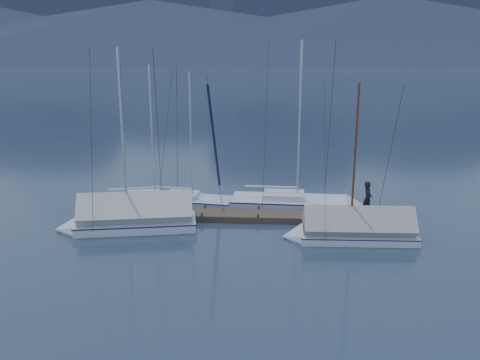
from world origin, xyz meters
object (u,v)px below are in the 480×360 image
at_px(sailboat_open_left, 163,201).
at_px(sailboat_covered_near, 348,231).
at_px(sailboat_covered_far, 125,220).
at_px(sailboat_open_mid, 200,202).
at_px(person, 368,199).
at_px(sailboat_open_right, 307,204).

distance_m(sailboat_open_left, sailboat_covered_near, 11.49).
height_order(sailboat_covered_near, sailboat_covered_far, sailboat_covered_far).
distance_m(sailboat_open_mid, sailboat_covered_far, 5.41).
relative_size(sailboat_open_left, person, 4.76).
xyz_separation_m(sailboat_open_left, sailboat_open_mid, (2.25, -0.18, -0.01)).
xyz_separation_m(sailboat_open_mid, person, (9.38, -2.28, 1.13)).
height_order(sailboat_open_right, sailboat_covered_near, sailboat_open_right).
bearing_deg(sailboat_covered_far, sailboat_open_mid, 52.59).
xyz_separation_m(sailboat_open_left, person, (11.64, -2.46, 1.12)).
bearing_deg(sailboat_open_left, sailboat_open_mid, -4.47).
bearing_deg(sailboat_open_right, sailboat_covered_near, -71.50).
distance_m(sailboat_open_left, sailboat_open_mid, 2.26).
distance_m(sailboat_open_right, sailboat_covered_near, 5.27).
relative_size(sailboat_open_right, sailboat_covered_near, 1.24).
xyz_separation_m(sailboat_open_right, sailboat_covered_near, (1.67, -4.99, 0.24)).
relative_size(sailboat_covered_near, sailboat_covered_far, 0.84).
xyz_separation_m(sailboat_open_left, sailboat_covered_far, (-1.03, -4.47, 0.33)).
distance_m(sailboat_covered_near, person, 3.20).
bearing_deg(sailboat_covered_near, sailboat_open_mid, 147.78).
height_order(sailboat_covered_far, person, sailboat_covered_far).
height_order(sailboat_open_mid, sailboat_covered_near, sailboat_open_mid).
relative_size(sailboat_open_left, sailboat_open_mid, 1.05).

